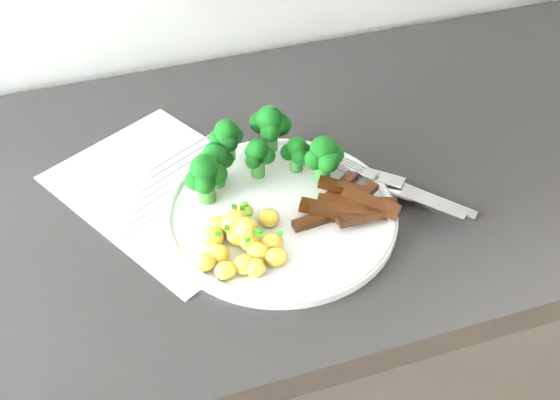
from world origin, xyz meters
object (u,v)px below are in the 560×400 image
Objects in this scene: knife at (412,193)px; beef_strips at (348,205)px; plate at (280,213)px; potatoes at (242,239)px; counter at (316,364)px; broccoli at (257,151)px; fork at (401,191)px; recipe_paper at (171,191)px.

beef_strips is at bearing -175.03° from knife.
plate is 0.08m from potatoes.
potatoes is (-0.15, -0.12, 0.48)m from counter.
broccoli reaches higher than fork.
recipe_paper is 0.15m from plate.
plate is 1.79× the size of fork.
fork is (0.06, -0.09, 0.47)m from counter.
counter is 0.48m from plate.
knife is at bearing -26.89° from broccoli.
fork reaches higher than knife.
plate is 1.64× the size of knife.
plate is 2.14× the size of beef_strips.
recipe_paper is 2.27× the size of fork.
plate is 0.17m from knife.
potatoes is at bearing -66.48° from recipe_paper.
recipe_paper is 0.12m from broccoli.
counter is at bearing 1.27° from broccoli.
plate is 0.15m from fork.
counter is 0.49m from fork.
counter is at bearing -4.20° from recipe_paper.
recipe_paper is at bearing 113.52° from potatoes.
broccoli is 1.78× the size of potatoes.
knife is (0.29, -0.11, 0.01)m from recipe_paper.
potatoes is at bearing -173.25° from beef_strips.
fork is (0.21, 0.02, -0.01)m from potatoes.
recipe_paper is at bearing 158.08° from fork.
broccoli is (0.11, -0.02, 0.05)m from recipe_paper.
potatoes is at bearing -173.94° from fork.
recipe_paper is at bearing 175.80° from counter.
fork is at bearing -7.40° from plate.
potatoes is 0.71× the size of fork.
counter is 8.40× the size of plate.
broccoli is 0.20m from knife.
potatoes is (-0.05, -0.11, -0.03)m from broccoli.
beef_strips reaches higher than plate.
potatoes reaches higher than recipe_paper.
potatoes is 0.65× the size of knife.
knife reaches higher than plate.
broccoli reaches higher than counter.
beef_strips is (0.14, 0.02, -0.00)m from potatoes.
broccoli reaches higher than beef_strips.
broccoli is at bearing -8.95° from recipe_paper.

